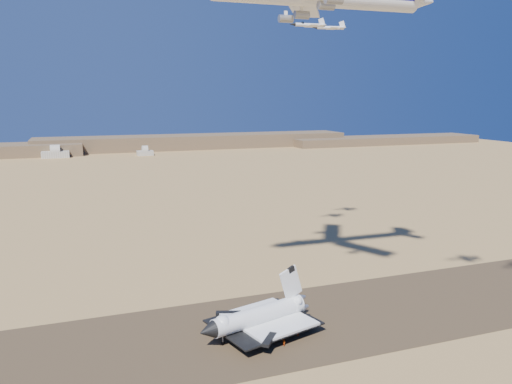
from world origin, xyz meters
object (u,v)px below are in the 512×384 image
object	(u,v)px
chase_jet_e	(330,28)
crew_a	(283,339)
shuttle	(258,318)
chase_jet_d	(309,25)
crew_c	(298,333)
crew_b	(284,342)

from	to	relation	value
chase_jet_e	crew_a	bearing A→B (deg)	-113.43
shuttle	chase_jet_e	distance (m)	132.56
shuttle	chase_jet_d	distance (m)	118.91
crew_c	chase_jet_d	bearing A→B (deg)	-66.34
crew_c	crew_b	bearing A→B (deg)	83.29
crew_b	chase_jet_e	bearing A→B (deg)	-45.73
shuttle	crew_c	size ratio (longest dim) A/B	20.74
crew_c	crew_a	bearing A→B (deg)	66.12
crew_a	crew_b	world-z (taller)	crew_b
crew_b	crew_a	bearing A→B (deg)	-25.46
crew_a	crew_b	xyz separation A→B (m)	(-0.57, -2.35, 0.12)
crew_a	chase_jet_e	size ratio (longest dim) A/B	0.11
crew_a	chase_jet_d	bearing A→B (deg)	-45.23
chase_jet_e	crew_b	bearing A→B (deg)	-112.93
crew_a	chase_jet_e	distance (m)	137.33
crew_c	chase_jet_e	bearing A→B (deg)	-71.71
shuttle	chase_jet_d	size ratio (longest dim) A/B	2.42
chase_jet_e	crew_c	bearing A→B (deg)	-111.20
shuttle	crew_a	bearing A→B (deg)	-70.87
shuttle	crew_a	world-z (taller)	shuttle
shuttle	crew_a	size ratio (longest dim) A/B	23.20
shuttle	chase_jet_e	bearing A→B (deg)	35.03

